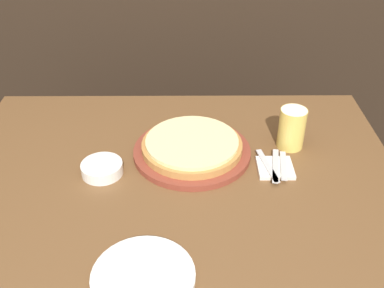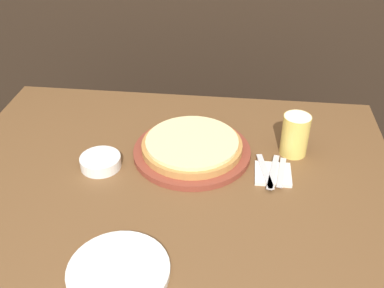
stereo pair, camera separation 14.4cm
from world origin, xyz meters
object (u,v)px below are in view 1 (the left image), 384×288
(side_bowl, at_px, (102,168))
(pizza_on_board, at_px, (192,148))
(dinner_plate, at_px, (143,277))
(fork, at_px, (267,166))
(beer_glass, at_px, (292,127))
(spoon, at_px, (283,166))
(dinner_knife, at_px, (275,166))

(side_bowl, bearing_deg, pizza_on_board, 19.67)
(dinner_plate, xyz_separation_m, fork, (0.35, 0.42, 0.01))
(pizza_on_board, bearing_deg, dinner_plate, -103.12)
(beer_glass, xyz_separation_m, side_bowl, (-0.60, -0.15, -0.06))
(pizza_on_board, distance_m, spoon, 0.30)
(fork, relative_size, dinner_knife, 1.00)
(dinner_plate, relative_size, spoon, 1.68)
(dinner_knife, height_order, spoon, same)
(fork, bearing_deg, side_bowl, -178.20)
(side_bowl, relative_size, spoon, 0.87)
(dinner_plate, bearing_deg, beer_glass, 51.03)
(fork, bearing_deg, beer_glass, 54.24)
(beer_glass, relative_size, side_bowl, 1.09)
(dinner_knife, bearing_deg, side_bowl, -178.28)
(beer_glass, relative_size, fork, 0.81)
(dinner_knife, bearing_deg, spoon, 0.00)
(spoon, bearing_deg, dinner_knife, -180.00)
(beer_glass, bearing_deg, fork, -125.76)
(dinner_plate, relative_size, dinner_knife, 1.44)
(beer_glass, relative_size, dinner_knife, 0.81)
(side_bowl, bearing_deg, fork, 1.80)
(beer_glass, bearing_deg, dinner_plate, -128.97)
(spoon, bearing_deg, pizza_on_board, 163.74)
(dinner_plate, bearing_deg, pizza_on_board, 76.88)
(side_bowl, bearing_deg, spoon, 1.64)
(beer_glass, height_order, side_bowl, beer_glass)
(dinner_plate, relative_size, side_bowl, 1.93)
(dinner_knife, bearing_deg, pizza_on_board, 162.26)
(dinner_knife, bearing_deg, beer_glass, 62.21)
(side_bowl, relative_size, dinner_knife, 0.74)
(side_bowl, height_order, fork, side_bowl)
(dinner_plate, bearing_deg, fork, 50.09)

